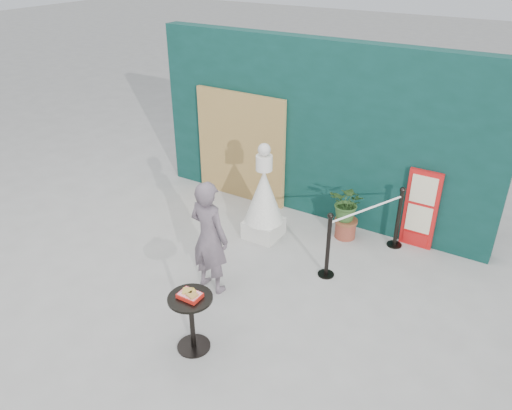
# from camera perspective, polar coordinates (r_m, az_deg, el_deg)

# --- Properties ---
(ground) EXTENTS (60.00, 60.00, 0.00)m
(ground) POSITION_cam_1_polar(r_m,az_deg,el_deg) (6.81, -5.41, -11.56)
(ground) COLOR #ADAAA5
(ground) RESTS_ON ground
(back_wall) EXTENTS (6.00, 0.30, 3.00)m
(back_wall) POSITION_cam_1_polar(r_m,az_deg,el_deg) (8.45, 7.02, 8.36)
(back_wall) COLOR #0A2F29
(back_wall) RESTS_ON ground
(bamboo_fence) EXTENTS (1.80, 0.08, 2.00)m
(bamboo_fence) POSITION_cam_1_polar(r_m,az_deg,el_deg) (9.08, -1.78, 6.64)
(bamboo_fence) COLOR tan
(bamboo_fence) RESTS_ON ground
(woman) EXTENTS (0.63, 0.45, 1.64)m
(woman) POSITION_cam_1_polar(r_m,az_deg,el_deg) (6.69, -5.37, -3.69)
(woman) COLOR slate
(woman) RESTS_ON ground
(menu_board) EXTENTS (0.50, 0.07, 1.30)m
(menu_board) POSITION_cam_1_polar(r_m,az_deg,el_deg) (8.08, 18.30, -0.51)
(menu_board) COLOR red
(menu_board) RESTS_ON ground
(statue) EXTENTS (0.63, 0.63, 1.62)m
(statue) POSITION_cam_1_polar(r_m,az_deg,el_deg) (7.92, 0.90, 0.55)
(statue) COLOR silver
(statue) RESTS_ON ground
(cafe_table) EXTENTS (0.52, 0.52, 0.75)m
(cafe_table) POSITION_cam_1_polar(r_m,az_deg,el_deg) (5.96, -7.39, -12.31)
(cafe_table) COLOR black
(cafe_table) RESTS_ON ground
(food_basket) EXTENTS (0.26, 0.19, 0.11)m
(food_basket) POSITION_cam_1_polar(r_m,az_deg,el_deg) (5.77, -7.54, -10.12)
(food_basket) COLOR red
(food_basket) RESTS_ON cafe_table
(planter) EXTENTS (0.55, 0.48, 0.94)m
(planter) POSITION_cam_1_polar(r_m,az_deg,el_deg) (8.08, 10.41, -0.31)
(planter) COLOR brown
(planter) RESTS_ON ground
(stanchion_barrier) EXTENTS (0.84, 1.54, 1.03)m
(stanchion_barrier) POSITION_cam_1_polar(r_m,az_deg,el_deg) (7.58, 12.33, -3.00)
(stanchion_barrier) COLOR black
(stanchion_barrier) RESTS_ON ground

